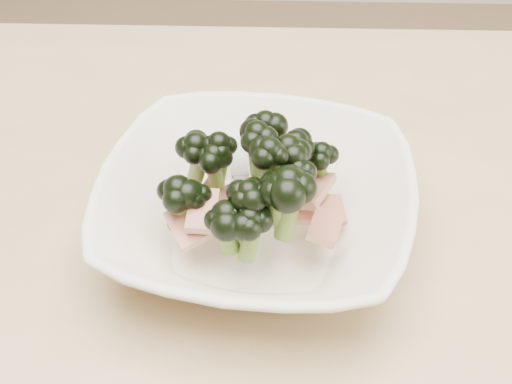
{
  "coord_description": "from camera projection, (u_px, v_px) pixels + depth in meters",
  "views": [
    {
      "loc": [
        0.03,
        -0.4,
        1.18
      ],
      "look_at": [
        0.02,
        0.03,
        0.8
      ],
      "focal_mm": 50.0,
      "sensor_mm": 36.0,
      "label": 1
    }
  ],
  "objects": [
    {
      "name": "dining_table",
      "position": [
        231.0,
        340.0,
        0.64
      ],
      "size": [
        1.2,
        0.8,
        0.75
      ],
      "color": "tan",
      "rests_on": "ground"
    },
    {
      "name": "broccoli_dish",
      "position": [
        255.0,
        204.0,
        0.58
      ],
      "size": [
        0.29,
        0.29,
        0.12
      ],
      "color": "silver",
      "rests_on": "dining_table"
    }
  ]
}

